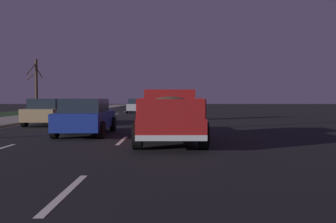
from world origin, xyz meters
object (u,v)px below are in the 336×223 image
at_px(sedan_tan, 50,112).
at_px(bare_tree_far, 36,85).
at_px(sedan_silver, 137,106).
at_px(pickup_truck, 170,114).
at_px(sedan_blue, 86,116).

xyz_separation_m(sedan_tan, bare_tree_far, (17.68, 7.65, 2.31)).
bearing_deg(sedan_tan, sedan_silver, -11.93).
xyz_separation_m(sedan_tan, sedan_silver, (17.00, -3.59, 0.00)).
height_order(pickup_truck, sedan_tan, pickup_truck).
relative_size(pickup_truck, bare_tree_far, 0.92).
distance_m(sedan_blue, bare_tree_far, 25.76).
distance_m(sedan_blue, sedan_tan, 6.45).
bearing_deg(sedan_silver, sedan_blue, 179.62).
height_order(pickup_truck, bare_tree_far, bare_tree_far).
height_order(sedan_tan, bare_tree_far, bare_tree_far).
xyz_separation_m(pickup_truck, sedan_tan, (7.80, 6.99, -0.20)).
bearing_deg(sedan_tan, pickup_truck, -138.11).
bearing_deg(sedan_silver, sedan_tan, 168.07).
xyz_separation_m(sedan_blue, bare_tree_far, (23.13, 11.09, 2.31)).
relative_size(sedan_blue, bare_tree_far, 0.75).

